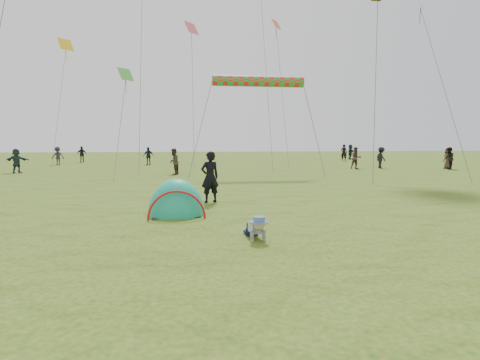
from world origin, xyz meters
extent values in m
plane|color=#215014|center=(0.00, 0.00, 0.00)|extent=(140.00, 140.00, 0.00)
ellipsoid|color=#0E8281|center=(-1.07, 2.77, 0.00)|extent=(1.63, 1.36, 2.04)
imported|color=black|center=(-0.01, 4.84, 0.86)|extent=(0.73, 0.59, 1.72)
imported|color=#3B2D29|center=(-1.63, 15.99, 0.82)|extent=(0.84, 0.95, 1.63)
imported|color=black|center=(-11.26, 31.43, 0.80)|extent=(0.99, 0.53, 1.60)
imported|color=black|center=(14.09, 19.57, 0.82)|extent=(0.67, 1.10, 1.65)
imported|color=black|center=(18.08, 33.97, 0.87)|extent=(1.50, 1.50, 1.74)
imported|color=black|center=(18.28, 17.47, 0.83)|extent=(0.95, 1.01, 1.65)
imported|color=black|center=(-4.20, 26.07, 0.79)|extent=(1.00, 0.70, 1.58)
imported|color=#2A2733|center=(-12.12, 27.13, 0.81)|extent=(1.05, 0.61, 1.61)
imported|color=#46362F|center=(18.74, 18.21, 0.80)|extent=(0.58, 0.82, 1.60)
imported|color=#26363E|center=(-11.90, 18.61, 0.80)|extent=(1.53, 0.66, 1.60)
imported|color=black|center=(15.69, 30.30, 0.89)|extent=(0.77, 0.69, 1.77)
imported|color=#473430|center=(11.84, 19.13, 0.82)|extent=(0.83, 0.67, 1.65)
cylinder|color=red|center=(3.48, 14.76, 5.64)|extent=(5.50, 0.64, 0.64)
plane|color=#E7AC04|center=(-11.62, 29.14, 10.84)|extent=(1.35, 1.35, 1.11)
plane|color=green|center=(-4.60, 17.36, 6.31)|extent=(1.00, 1.00, 0.82)
plane|color=#0B86C9|center=(13.25, 14.05, 10.32)|extent=(0.98, 0.98, 0.80)
plane|color=#DC4F5F|center=(-0.33, 23.85, 11.19)|extent=(1.25, 1.25, 1.02)
plane|color=orange|center=(7.49, 27.33, 12.86)|extent=(1.10, 1.10, 0.90)
camera|label=1|loc=(-0.72, -7.68, 2.04)|focal=28.00mm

